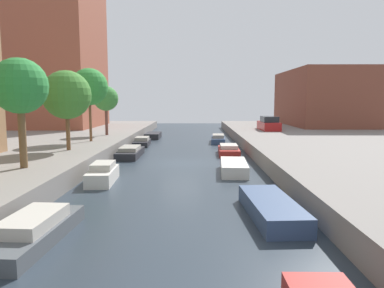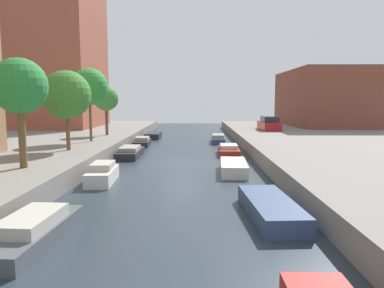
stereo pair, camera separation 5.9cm
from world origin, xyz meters
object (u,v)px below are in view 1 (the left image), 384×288
(moored_boat_right_4, at_px, (218,139))
(moored_boat_right_2, at_px, (234,167))
(low_block_right, at_px, (326,98))
(street_tree_3, at_px, (67,95))
(apartment_tower_far, at_px, (53,27))
(parked_car, at_px, (269,124))
(moored_boat_left_5, at_px, (153,136))
(moored_boat_left_3, at_px, (130,152))
(moored_boat_right_3, at_px, (229,150))
(moored_boat_right_1, at_px, (271,208))
(moored_boat_left_4, at_px, (142,142))
(moored_boat_left_1, at_px, (34,231))
(street_tree_4, at_px, (89,87))
(street_tree_5, at_px, (106,99))
(moored_boat_left_2, at_px, (103,174))
(street_tree_2, at_px, (20,87))

(moored_boat_right_4, bearing_deg, moored_boat_right_2, -90.18)
(low_block_right, relative_size, street_tree_3, 3.12)
(street_tree_3, xyz_separation_m, moored_boat_right_4, (10.49, 12.64, -4.18))
(apartment_tower_far, relative_size, parked_car, 5.06)
(moored_boat_left_5, bearing_deg, moored_boat_left_3, -90.86)
(apartment_tower_far, xyz_separation_m, moored_boat_right_2, (19.16, -23.37, -12.52))
(parked_car, height_order, moored_boat_right_4, parked_car)
(moored_boat_left_5, relative_size, moored_boat_right_3, 0.94)
(moored_boat_right_2, height_order, moored_boat_right_3, moored_boat_right_3)
(moored_boat_right_3, relative_size, moored_boat_right_4, 0.91)
(moored_boat_right_1, distance_m, moored_boat_right_2, 8.00)
(low_block_right, xyz_separation_m, moored_boat_right_3, (-14.48, -19.69, -4.18))
(street_tree_3, distance_m, parked_car, 22.92)
(street_tree_3, height_order, moored_boat_right_3, street_tree_3)
(low_block_right, relative_size, moored_boat_left_4, 4.49)
(moored_boat_left_1, relative_size, moored_boat_right_3, 1.21)
(street_tree_4, bearing_deg, parked_car, 34.01)
(moored_boat_left_1, xyz_separation_m, moored_boat_left_5, (0.16, 29.39, -0.05))
(street_tree_5, relative_size, moored_boat_right_2, 1.13)
(street_tree_4, xyz_separation_m, moored_boat_left_2, (3.43, -9.94, -4.79))
(parked_car, relative_size, moored_boat_left_4, 1.32)
(street_tree_5, height_order, moored_boat_right_2, street_tree_5)
(street_tree_5, xyz_separation_m, moored_boat_right_2, (10.44, -12.58, -4.00))
(moored_boat_right_1, bearing_deg, moored_boat_left_5, 105.35)
(street_tree_5, bearing_deg, parked_car, 19.69)
(moored_boat_left_2, distance_m, moored_boat_right_1, 9.31)
(street_tree_4, distance_m, moored_boat_left_3, 6.11)
(street_tree_4, xyz_separation_m, moored_boat_right_4, (10.49, 7.59, -4.87))
(moored_boat_left_4, bearing_deg, moored_boat_left_2, -89.26)
(street_tree_5, height_order, moored_boat_left_3, street_tree_5)
(moored_boat_left_3, bearing_deg, moored_boat_right_4, 51.93)
(street_tree_2, distance_m, moored_boat_right_1, 12.57)
(moored_boat_right_1, distance_m, moored_boat_right_3, 15.07)
(low_block_right, bearing_deg, moored_boat_right_2, -119.00)
(street_tree_4, height_order, moored_boat_left_5, street_tree_4)
(parked_car, distance_m, moored_boat_right_3, 12.56)
(street_tree_5, bearing_deg, street_tree_3, -90.00)
(apartment_tower_far, relative_size, moored_boat_left_3, 5.42)
(low_block_right, distance_m, street_tree_2, 39.64)
(street_tree_3, xyz_separation_m, street_tree_5, (-0.00, 10.18, -0.21))
(low_block_right, xyz_separation_m, street_tree_4, (-25.29, -19.33, 0.71))
(moored_boat_left_5, height_order, moored_boat_right_4, moored_boat_right_4)
(parked_car, distance_m, moored_boat_left_1, 31.50)
(moored_boat_left_1, distance_m, moored_boat_right_3, 18.98)
(moored_boat_right_1, relative_size, moored_boat_right_2, 1.17)
(moored_boat_right_2, relative_size, moored_boat_right_3, 1.07)
(street_tree_2, xyz_separation_m, street_tree_3, (0.00, 6.14, -0.29))
(street_tree_5, relative_size, parked_car, 0.96)
(street_tree_3, xyz_separation_m, moored_boat_right_2, (10.44, -2.40, -4.21))
(moored_boat_right_2, bearing_deg, parked_car, 72.65)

